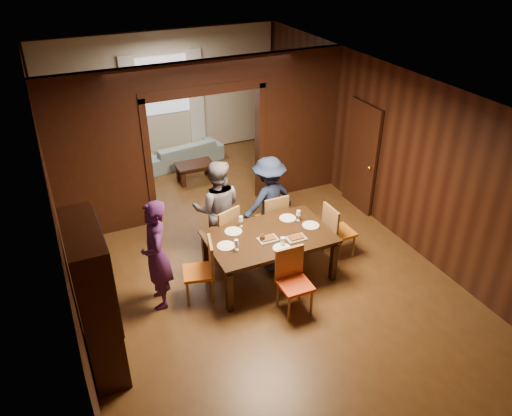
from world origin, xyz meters
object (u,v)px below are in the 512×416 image
chair_right (340,230)px  hutch (95,299)px  sofa (183,152)px  person_navy (269,200)px  chair_far_l (222,231)px  coffee_table (195,172)px  chair_left (198,270)px  chair_near (295,283)px  person_purple (156,255)px  person_grey (217,209)px  dining_table (269,255)px  chair_far_r (271,218)px

chair_right → hutch: size_ratio=0.48×
sofa → hutch: size_ratio=0.90×
person_navy → chair_far_l: size_ratio=1.62×
coffee_table → chair_left: (-1.17, -3.70, 0.28)m
chair_left → hutch: size_ratio=0.48×
chair_far_l → hutch: bearing=15.0°
sofa → chair_near: bearing=80.8°
person_purple → coffee_table: person_purple is taller
person_grey → chair_far_l: person_grey is taller
person_grey → chair_left: 1.24m
dining_table → chair_near: 0.90m
person_navy → hutch: (-3.13, -1.67, 0.21)m
dining_table → hutch: (-2.68, -0.71, 0.62)m
chair_right → chair_far_l: 1.96m
sofa → chair_right: (1.28, -4.61, 0.22)m
person_purple → chair_near: bearing=68.8°
chair_right → chair_near: 1.61m
person_purple → hutch: (-0.95, -0.79, 0.15)m
dining_table → chair_far_r: size_ratio=1.96×
person_grey → chair_far_r: person_grey is taller
chair_near → chair_left: bearing=144.1°
person_navy → chair_left: 1.93m
sofa → chair_far_l: chair_far_l is taller
chair_left → hutch: bearing=-52.0°
sofa → chair_far_r: bearing=87.8°
hutch → chair_far_l: bearing=34.8°
person_grey → chair_far_l: (0.01, -0.11, -0.37)m
chair_right → chair_far_l: (-1.79, 0.79, 0.00)m
person_purple → person_grey: (1.24, 0.85, 0.00)m
hutch → person_navy: bearing=28.0°
person_navy → dining_table: person_navy is taller
person_navy → sofa: size_ratio=0.87×
person_navy → chair_far_l: person_navy is taller
person_purple → coffee_table: 4.03m
person_grey → chair_near: person_grey is taller
chair_far_r → chair_near: size_ratio=1.00×
person_navy → chair_far_l: 0.99m
coffee_table → hutch: 5.19m
chair_far_l → person_navy: bearing=168.7°
sofa → chair_right: chair_right is taller
person_grey → chair_far_l: bearing=116.3°
coffee_table → chair_left: bearing=-107.6°
chair_left → chair_far_l: (0.70, 0.85, 0.00)m
person_purple → dining_table: 1.79m
person_navy → chair_far_r: bearing=80.5°
sofa → chair_far_l: size_ratio=1.87×
person_grey → coffee_table: 2.85m
person_grey → chair_right: (1.80, -0.91, -0.37)m
chair_near → coffee_table: bearing=90.4°
chair_left → chair_near: 1.44m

